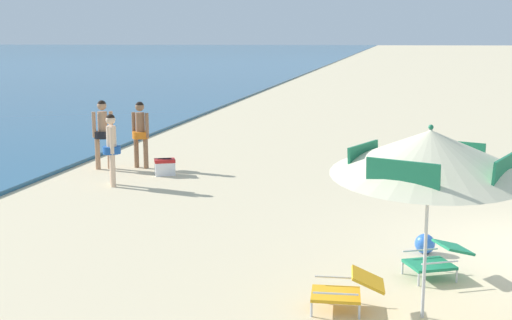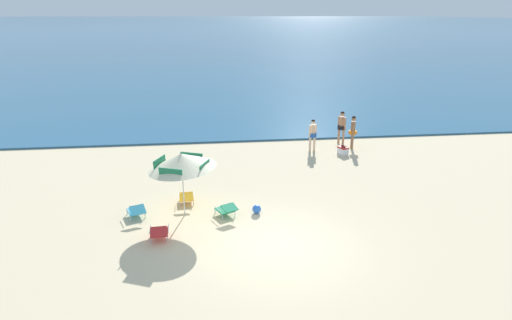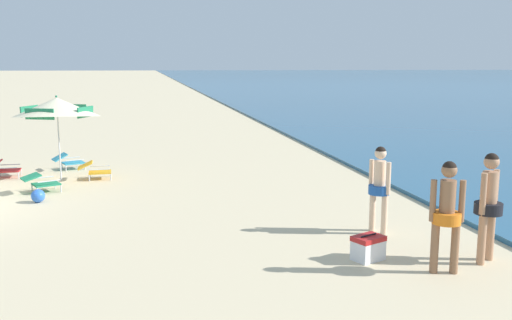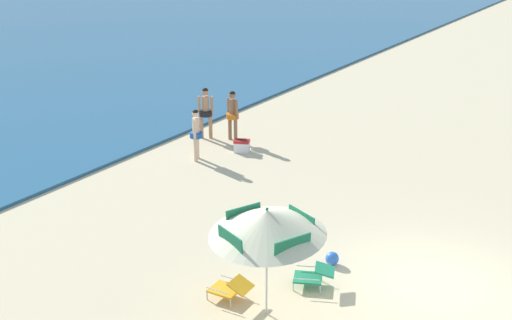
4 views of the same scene
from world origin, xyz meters
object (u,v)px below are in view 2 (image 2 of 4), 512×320
at_px(lounge_chair_under_umbrella, 136,211).
at_px(lounge_chair_facing_sea, 226,209).
at_px(lounge_chair_spare_folded, 159,232).
at_px(lounge_chair_beside_umbrella, 186,197).
at_px(person_standing_near_shore, 353,130).
at_px(cooler_box, 343,150).
at_px(person_standing_beside, 313,133).
at_px(person_wading_in, 342,125).
at_px(beach_ball, 257,209).
at_px(beach_umbrella_striped_main, 182,161).

relative_size(lounge_chair_under_umbrella, lounge_chair_facing_sea, 1.02).
bearing_deg(lounge_chair_under_umbrella, lounge_chair_spare_folded, -60.32).
xyz_separation_m(lounge_chair_beside_umbrella, person_standing_near_shore, (8.31, 5.84, 0.72)).
relative_size(person_standing_near_shore, cooler_box, 2.91).
relative_size(lounge_chair_spare_folded, person_standing_beside, 0.55).
height_order(lounge_chair_under_umbrella, person_standing_beside, person_standing_beside).
bearing_deg(lounge_chair_facing_sea, person_standing_beside, 55.46).
bearing_deg(lounge_chair_beside_umbrella, lounge_chair_under_umbrella, -151.21).
relative_size(lounge_chair_spare_folded, person_wading_in, 0.51).
relative_size(lounge_chair_beside_umbrella, lounge_chair_spare_folded, 1.01).
height_order(lounge_chair_beside_umbrella, beach_ball, lounge_chair_beside_umbrella).
height_order(beach_umbrella_striped_main, cooler_box, beach_umbrella_striped_main).
distance_m(beach_umbrella_striped_main, beach_ball, 3.14).
bearing_deg(beach_ball, cooler_box, 49.83).
xyz_separation_m(lounge_chair_spare_folded, beach_ball, (3.23, 1.50, -0.12)).
bearing_deg(lounge_chair_facing_sea, lounge_chair_under_umbrella, 175.30).
distance_m(lounge_chair_under_umbrella, person_standing_beside, 10.27).
bearing_deg(lounge_chair_spare_folded, person_wading_in, 46.75).
bearing_deg(person_standing_near_shore, lounge_chair_spare_folded, -137.16).
relative_size(lounge_chair_under_umbrella, lounge_chair_spare_folded, 1.12).
height_order(person_standing_beside, person_wading_in, person_wading_in).
distance_m(lounge_chair_under_umbrella, lounge_chair_spare_folded, 1.88).
relative_size(lounge_chair_facing_sea, person_standing_near_shore, 0.58).
bearing_deg(beach_umbrella_striped_main, lounge_chair_beside_umbrella, 88.01).
distance_m(lounge_chair_facing_sea, person_standing_beside, 8.38).
relative_size(person_wading_in, beach_ball, 5.70).
relative_size(cooler_box, beach_ball, 1.91).
bearing_deg(beach_umbrella_striped_main, person_standing_beside, 46.92).
distance_m(lounge_chair_beside_umbrella, lounge_chair_spare_folded, 2.65).
distance_m(lounge_chair_beside_umbrella, person_standing_beside, 8.42).
bearing_deg(cooler_box, lounge_chair_spare_folded, -137.89).
bearing_deg(lounge_chair_facing_sea, person_standing_near_shore, 45.51).
bearing_deg(cooler_box, lounge_chair_facing_sea, -135.07).
bearing_deg(beach_ball, lounge_chair_under_umbrella, 178.17).
bearing_deg(person_standing_beside, cooler_box, -28.99).
height_order(person_standing_near_shore, beach_ball, person_standing_near_shore).
bearing_deg(person_standing_near_shore, cooler_box, -130.22).
bearing_deg(beach_ball, person_standing_beside, 61.53).
xyz_separation_m(lounge_chair_under_umbrella, person_standing_near_shore, (9.98, 6.76, 0.73)).
height_order(lounge_chair_facing_sea, lounge_chair_spare_folded, lounge_chair_spare_folded).
bearing_deg(person_wading_in, cooler_box, -104.19).
height_order(beach_umbrella_striped_main, person_wading_in, beach_umbrella_striped_main).
height_order(lounge_chair_under_umbrella, person_wading_in, person_wading_in).
relative_size(lounge_chair_beside_umbrella, beach_ball, 2.94).
distance_m(lounge_chair_spare_folded, person_standing_near_shore, 12.36).
bearing_deg(lounge_chair_beside_umbrella, person_standing_beside, 42.85).
distance_m(beach_umbrella_striped_main, cooler_box, 9.74).
relative_size(beach_umbrella_striped_main, lounge_chair_under_umbrella, 2.35).
relative_size(lounge_chair_spare_folded, beach_ball, 2.91).
bearing_deg(cooler_box, lounge_chair_beside_umbrella, -146.79).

